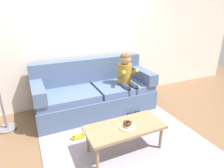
% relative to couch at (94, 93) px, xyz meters
% --- Properties ---
extents(ground, '(10.00, 10.00, 0.00)m').
position_rel_couch_xyz_m(ground, '(0.04, -0.85, -0.35)').
color(ground, brown).
extents(wall_back, '(8.00, 0.10, 2.80)m').
position_rel_couch_xyz_m(wall_back, '(0.04, 0.55, 1.05)').
color(wall_back, silver).
rests_on(wall_back, ground).
extents(area_rug, '(2.31, 2.06, 0.01)m').
position_rel_couch_xyz_m(area_rug, '(0.04, -1.10, -0.34)').
color(area_rug, '#9993A3').
rests_on(area_rug, ground).
extents(couch, '(2.20, 0.90, 0.96)m').
position_rel_couch_xyz_m(couch, '(0.00, 0.00, 0.00)').
color(couch, slate).
rests_on(couch, ground).
extents(coffee_table, '(1.07, 0.49, 0.39)m').
position_rel_couch_xyz_m(coffee_table, '(-0.03, -1.29, 0.00)').
color(coffee_table, '#937551').
rests_on(coffee_table, ground).
extents(person_child, '(0.34, 0.58, 1.10)m').
position_rel_couch_xyz_m(person_child, '(0.58, -0.21, 0.32)').
color(person_child, olive).
rests_on(person_child, ground).
extents(plate, '(0.21, 0.21, 0.01)m').
position_rel_couch_xyz_m(plate, '(-0.02, -1.33, 0.05)').
color(plate, white).
rests_on(plate, coffee_table).
extents(donut, '(0.17, 0.17, 0.04)m').
position_rel_couch_xyz_m(donut, '(-0.02, -1.33, 0.08)').
color(donut, tan).
rests_on(donut, plate).
extents(donut_second, '(0.17, 0.17, 0.04)m').
position_rel_couch_xyz_m(donut_second, '(-0.02, -1.33, 0.11)').
color(donut_second, '#422619').
rests_on(donut_second, donut).
extents(toy_controller, '(0.23, 0.09, 0.05)m').
position_rel_couch_xyz_m(toy_controller, '(-0.55, -0.77, -0.32)').
color(toy_controller, gold).
rests_on(toy_controller, ground).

